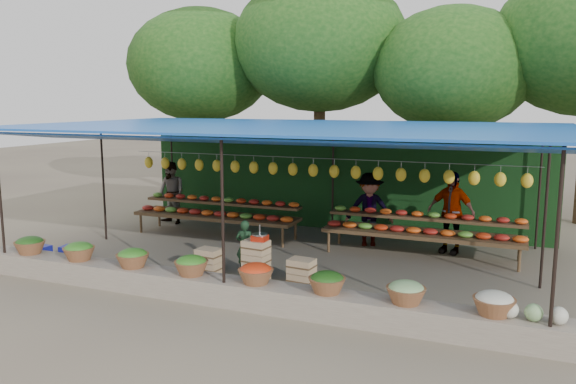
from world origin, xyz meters
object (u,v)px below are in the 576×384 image
at_px(weighing_scale, 260,237).
at_px(blue_crate_front, 72,252).
at_px(crate_counter, 255,264).
at_px(blue_crate_back, 37,253).
at_px(vendor_seated, 245,246).

xyz_separation_m(weighing_scale, blue_crate_front, (-4.36, -0.10, -0.71)).
distance_m(crate_counter, blue_crate_back, 4.85).
xyz_separation_m(vendor_seated, blue_crate_front, (-3.86, -0.48, -0.39)).
height_order(crate_counter, blue_crate_back, crate_counter).
height_order(vendor_seated, blue_crate_front, vendor_seated).
bearing_deg(vendor_seated, blue_crate_back, 5.61).
distance_m(crate_counter, weighing_scale, 0.54).
bearing_deg(blue_crate_back, blue_crate_front, 38.45).
relative_size(crate_counter, blue_crate_back, 4.65).
bearing_deg(weighing_scale, vendor_seated, 142.43).
distance_m(weighing_scale, blue_crate_back, 5.00).
relative_size(vendor_seated, blue_crate_front, 2.36).
relative_size(crate_counter, vendor_seated, 2.29).
relative_size(weighing_scale, vendor_seated, 0.29).
height_order(crate_counter, blue_crate_front, crate_counter).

